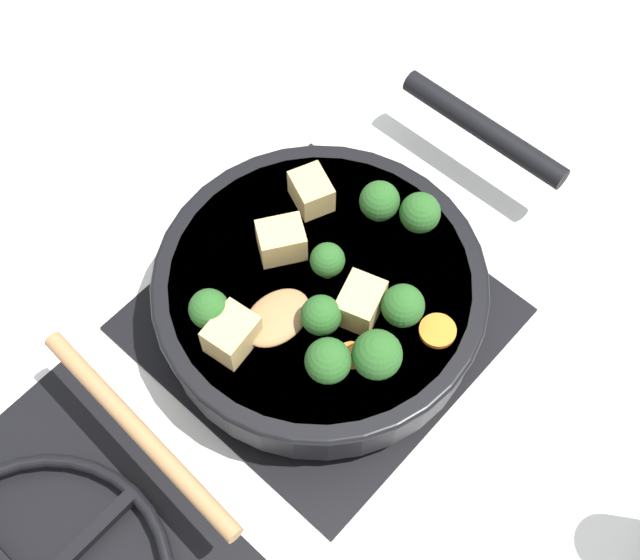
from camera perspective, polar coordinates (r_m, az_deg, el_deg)
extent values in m
plane|color=silver|center=(0.89, 0.00, -2.58)|extent=(2.40, 2.40, 0.00)
cube|color=black|center=(0.89, 0.00, -2.47)|extent=(0.31, 0.31, 0.01)
torus|color=black|center=(0.88, 0.00, -2.00)|extent=(0.24, 0.24, 0.01)
cube|color=black|center=(0.88, 0.00, -2.00)|extent=(0.01, 0.23, 0.01)
cube|color=black|center=(0.88, 0.00, -2.00)|extent=(0.23, 0.01, 0.01)
cylinder|color=black|center=(0.84, 0.00, -0.94)|extent=(0.31, 0.31, 0.06)
cylinder|color=#5B3316|center=(0.84, 0.00, -0.81)|extent=(0.28, 0.28, 0.05)
torus|color=black|center=(0.82, 0.00, -0.13)|extent=(0.31, 0.31, 0.01)
cylinder|color=black|center=(0.95, 10.27, 9.64)|extent=(0.20, 0.03, 0.02)
ellipsoid|color=#A87A4C|center=(0.80, -2.94, -2.30)|extent=(0.05, 0.07, 0.01)
cylinder|color=#A87A4C|center=(0.77, -11.50, -9.51)|extent=(0.24, 0.03, 0.02)
cube|color=#DBB770|center=(0.79, 2.81, -1.26)|extent=(0.05, 0.05, 0.03)
cube|color=#DBB770|center=(0.78, -5.67, -3.49)|extent=(0.04, 0.05, 0.03)
cube|color=#DBB770|center=(0.85, -0.56, 5.70)|extent=(0.05, 0.05, 0.03)
cube|color=#DBB770|center=(0.82, -2.49, 2.55)|extent=(0.05, 0.05, 0.03)
cylinder|color=#709956|center=(0.80, -6.97, -2.49)|extent=(0.01, 0.01, 0.01)
sphere|color=#285B23|center=(0.78, -7.12, -1.85)|extent=(0.04, 0.04, 0.04)
cylinder|color=#709956|center=(0.82, 0.61, 0.54)|extent=(0.01, 0.01, 0.01)
sphere|color=#285B23|center=(0.80, 0.62, 1.18)|extent=(0.03, 0.03, 0.03)
cylinder|color=#709956|center=(0.77, 0.51, -5.83)|extent=(0.01, 0.01, 0.01)
sphere|color=#285B23|center=(0.75, 0.52, -5.20)|extent=(0.04, 0.04, 0.04)
cylinder|color=#709956|center=(0.80, 5.21, -2.32)|extent=(0.01, 0.01, 0.01)
sphere|color=#285B23|center=(0.78, 5.33, -1.65)|extent=(0.04, 0.04, 0.04)
cylinder|color=#709956|center=(0.85, 6.29, 3.54)|extent=(0.01, 0.01, 0.01)
sphere|color=#285B23|center=(0.83, 6.42, 4.30)|extent=(0.04, 0.04, 0.04)
cylinder|color=#709956|center=(0.79, 0.07, -2.91)|extent=(0.01, 0.01, 0.01)
sphere|color=#285B23|center=(0.77, 0.07, -2.27)|extent=(0.04, 0.04, 0.04)
cylinder|color=#709956|center=(0.78, 3.58, -5.47)|extent=(0.01, 0.01, 0.01)
sphere|color=#285B23|center=(0.76, 3.67, -4.79)|extent=(0.04, 0.04, 0.04)
cylinder|color=#709956|center=(0.85, 3.75, 4.31)|extent=(0.01, 0.01, 0.01)
sphere|color=#285B23|center=(0.84, 3.83, 5.07)|extent=(0.04, 0.04, 0.04)
cylinder|color=orange|center=(0.78, 2.01, -4.84)|extent=(0.02, 0.02, 0.01)
cylinder|color=orange|center=(0.80, 7.53, -3.24)|extent=(0.03, 0.03, 0.01)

